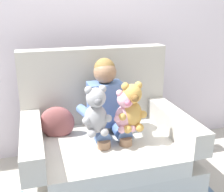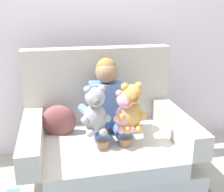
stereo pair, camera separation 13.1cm
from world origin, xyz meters
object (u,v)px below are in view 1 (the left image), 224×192
at_px(armchair, 105,148).
at_px(throw_pillow, 57,123).
at_px(seated_child, 108,109).
at_px(plush_honey, 132,108).
at_px(plush_grey, 96,112).
at_px(plush_pink, 125,111).

xyz_separation_m(armchair, throw_pillow, (-0.34, 0.11, 0.21)).
bearing_deg(seated_child, armchair, -146.02).
height_order(seated_child, throw_pillow, seated_child).
relative_size(armchair, plush_honey, 3.45).
height_order(plush_honey, throw_pillow, plush_honey).
bearing_deg(plush_grey, seated_child, 54.44).
bearing_deg(throw_pillow, armchair, -18.07).
distance_m(armchair, plush_pink, 0.41).
xyz_separation_m(seated_child, plush_pink, (0.08, -0.18, 0.04)).
bearing_deg(plush_honey, throw_pillow, 171.68).
distance_m(plush_pink, plush_grey, 0.21).
bearing_deg(plush_honey, seated_child, 145.60).
bearing_deg(throw_pillow, plush_pink, -31.39).
bearing_deg(seated_child, plush_pink, -57.77).
xyz_separation_m(plush_pink, throw_pillow, (-0.45, 0.27, -0.15)).
bearing_deg(plush_pink, seated_child, 115.21).
bearing_deg(plush_pink, plush_honey, -2.02).
height_order(plush_grey, plush_honey, plush_honey).
height_order(plush_pink, throw_pillow, plush_pink).
bearing_deg(plush_pink, armchair, 124.86).
height_order(plush_pink, plush_honey, plush_honey).
distance_m(seated_child, plush_grey, 0.23).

